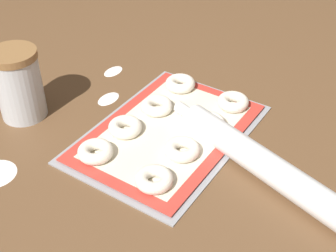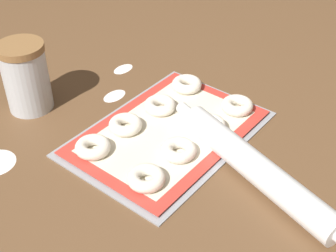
{
  "view_description": "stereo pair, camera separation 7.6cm",
  "coord_description": "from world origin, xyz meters",
  "px_view_note": "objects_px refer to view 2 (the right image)",
  "views": [
    {
      "loc": [
        -0.69,
        -0.43,
        0.65
      ],
      "look_at": [
        -0.01,
        0.02,
        0.02
      ],
      "focal_mm": 50.0,
      "sensor_mm": 36.0,
      "label": 1
    },
    {
      "loc": [
        -0.65,
        -0.49,
        0.65
      ],
      "look_at": [
        -0.01,
        0.02,
        0.02
      ],
      "focal_mm": 50.0,
      "sensor_mm": 36.0,
      "label": 2
    }
  ],
  "objects_px": {
    "bagel_front_far_left": "(146,178)",
    "flour_canister": "(26,77)",
    "baking_tray": "(168,133)",
    "rolling_pin": "(256,168)",
    "bagel_back_mid_right": "(160,105)",
    "bagel_back_far_right": "(187,84)",
    "bagel_back_mid_left": "(125,125)",
    "bagel_front_mid_left": "(179,150)",
    "bagel_front_mid_right": "(210,126)",
    "bagel_back_far_left": "(93,147)",
    "bagel_front_far_right": "(237,105)"
  },
  "relations": [
    {
      "from": "baking_tray",
      "to": "bagel_front_mid_right",
      "type": "distance_m",
      "value": 0.09
    },
    {
      "from": "baking_tray",
      "to": "bagel_front_far_left",
      "type": "relative_size",
      "value": 5.85
    },
    {
      "from": "rolling_pin",
      "to": "flour_canister",
      "type": "bearing_deg",
      "value": 102.05
    },
    {
      "from": "bagel_front_far_left",
      "to": "bagel_back_mid_left",
      "type": "bearing_deg",
      "value": 55.63
    },
    {
      "from": "bagel_back_far_left",
      "to": "bagel_back_mid_right",
      "type": "xyz_separation_m",
      "value": [
        0.2,
        -0.01,
        0.0
      ]
    },
    {
      "from": "bagel_front_far_left",
      "to": "bagel_front_mid_right",
      "type": "xyz_separation_m",
      "value": [
        0.21,
        -0.0,
        0.0
      ]
    },
    {
      "from": "bagel_front_far_right",
      "to": "bagel_back_mid_right",
      "type": "height_order",
      "value": "same"
    },
    {
      "from": "bagel_front_far_right",
      "to": "bagel_front_mid_right",
      "type": "bearing_deg",
      "value": 176.31
    },
    {
      "from": "bagel_back_far_left",
      "to": "flour_canister",
      "type": "height_order",
      "value": "flour_canister"
    },
    {
      "from": "bagel_front_far_left",
      "to": "flour_canister",
      "type": "distance_m",
      "value": 0.4
    },
    {
      "from": "bagel_front_far_left",
      "to": "bagel_front_mid_left",
      "type": "bearing_deg",
      "value": 0.84
    },
    {
      "from": "bagel_front_mid_left",
      "to": "bagel_back_far_right",
      "type": "xyz_separation_m",
      "value": [
        0.21,
        0.14,
        0.0
      ]
    },
    {
      "from": "bagel_front_far_left",
      "to": "bagel_back_far_right",
      "type": "height_order",
      "value": "same"
    },
    {
      "from": "bagel_front_mid_left",
      "to": "bagel_back_far_left",
      "type": "bearing_deg",
      "value": 125.4
    },
    {
      "from": "bagel_front_mid_left",
      "to": "bagel_back_mid_left",
      "type": "xyz_separation_m",
      "value": [
        -0.0,
        0.14,
        0.0
      ]
    },
    {
      "from": "bagel_front_far_right",
      "to": "flour_canister",
      "type": "relative_size",
      "value": 0.45
    },
    {
      "from": "bagel_front_far_left",
      "to": "flour_canister",
      "type": "height_order",
      "value": "flour_canister"
    },
    {
      "from": "bagel_back_mid_right",
      "to": "bagel_front_far_left",
      "type": "bearing_deg",
      "value": -146.92
    },
    {
      "from": "bagel_back_mid_right",
      "to": "bagel_back_far_right",
      "type": "xyz_separation_m",
      "value": [
        0.11,
        0.01,
        0.0
      ]
    },
    {
      "from": "bagel_back_mid_right",
      "to": "bagel_back_far_right",
      "type": "bearing_deg",
      "value": 2.76
    },
    {
      "from": "bagel_front_far_left",
      "to": "bagel_back_mid_right",
      "type": "height_order",
      "value": "same"
    },
    {
      "from": "baking_tray",
      "to": "bagel_back_mid_left",
      "type": "height_order",
      "value": "bagel_back_mid_left"
    },
    {
      "from": "bagel_back_mid_left",
      "to": "rolling_pin",
      "type": "bearing_deg",
      "value": -80.22
    },
    {
      "from": "bagel_front_mid_right",
      "to": "bagel_front_far_right",
      "type": "xyz_separation_m",
      "value": [
        0.1,
        -0.01,
        0.0
      ]
    },
    {
      "from": "bagel_back_mid_left",
      "to": "bagel_front_mid_left",
      "type": "bearing_deg",
      "value": -88.12
    },
    {
      "from": "bagel_front_far_left",
      "to": "bagel_front_mid_left",
      "type": "xyz_separation_m",
      "value": [
        0.1,
        0.0,
        0.0
      ]
    },
    {
      "from": "bagel_back_mid_right",
      "to": "bagel_back_far_right",
      "type": "relative_size",
      "value": 1.0
    },
    {
      "from": "bagel_front_mid_right",
      "to": "flour_canister",
      "type": "bearing_deg",
      "value": 114.27
    },
    {
      "from": "bagel_back_mid_left",
      "to": "baking_tray",
      "type": "bearing_deg",
      "value": -54.44
    },
    {
      "from": "bagel_front_far_left",
      "to": "flour_canister",
      "type": "bearing_deg",
      "value": 84.95
    },
    {
      "from": "baking_tray",
      "to": "rolling_pin",
      "type": "relative_size",
      "value": 0.9
    },
    {
      "from": "bagel_back_far_right",
      "to": "flour_canister",
      "type": "relative_size",
      "value": 0.45
    },
    {
      "from": "bagel_back_mid_right",
      "to": "flour_canister",
      "type": "xyz_separation_m",
      "value": [
        -0.17,
        0.26,
        0.06
      ]
    },
    {
      "from": "flour_canister",
      "to": "rolling_pin",
      "type": "distance_m",
      "value": 0.56
    },
    {
      "from": "bagel_front_far_right",
      "to": "bagel_back_mid_left",
      "type": "bearing_deg",
      "value": 144.61
    },
    {
      "from": "bagel_front_mid_left",
      "to": "rolling_pin",
      "type": "distance_m",
      "value": 0.16
    },
    {
      "from": "bagel_front_far_right",
      "to": "bagel_back_mid_right",
      "type": "relative_size",
      "value": 1.0
    },
    {
      "from": "bagel_front_far_left",
      "to": "bagel_back_mid_left",
      "type": "distance_m",
      "value": 0.18
    },
    {
      "from": "bagel_back_far_left",
      "to": "flour_canister",
      "type": "distance_m",
      "value": 0.25
    },
    {
      "from": "bagel_back_mid_left",
      "to": "bagel_back_far_right",
      "type": "distance_m",
      "value": 0.22
    },
    {
      "from": "flour_canister",
      "to": "bagel_front_mid_left",
      "type": "bearing_deg",
      "value": -79.9
    },
    {
      "from": "bagel_back_mid_right",
      "to": "flour_canister",
      "type": "relative_size",
      "value": 0.45
    },
    {
      "from": "bagel_front_mid_right",
      "to": "bagel_back_far_left",
      "type": "relative_size",
      "value": 1.0
    },
    {
      "from": "bagel_back_mid_right",
      "to": "bagel_back_far_right",
      "type": "distance_m",
      "value": 0.11
    },
    {
      "from": "flour_canister",
      "to": "rolling_pin",
      "type": "xyz_separation_m",
      "value": [
        0.12,
        -0.54,
        -0.05
      ]
    },
    {
      "from": "bagel_front_mid_right",
      "to": "bagel_back_far_right",
      "type": "relative_size",
      "value": 1.0
    },
    {
      "from": "bagel_front_mid_right",
      "to": "bagel_back_far_right",
      "type": "xyz_separation_m",
      "value": [
        0.1,
        0.14,
        0.0
      ]
    },
    {
      "from": "bagel_front_far_left",
      "to": "rolling_pin",
      "type": "bearing_deg",
      "value": -45.21
    },
    {
      "from": "bagel_back_far_right",
      "to": "bagel_front_far_right",
      "type": "bearing_deg",
      "value": -90.0
    },
    {
      "from": "bagel_front_far_left",
      "to": "rolling_pin",
      "type": "distance_m",
      "value": 0.21
    }
  ]
}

